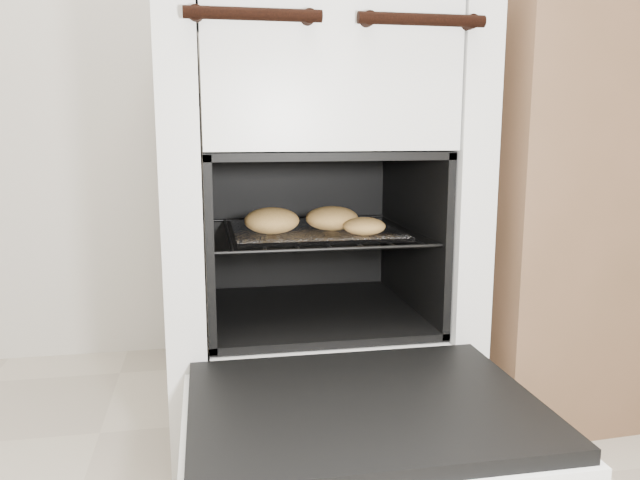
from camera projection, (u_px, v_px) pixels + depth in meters
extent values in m
cube|color=silver|center=(307.00, 201.00, 1.49)|extent=(0.64, 0.68, 0.98)
cylinder|color=black|center=(254.00, 14.00, 1.05)|extent=(0.23, 0.02, 0.02)
cylinder|color=black|center=(422.00, 20.00, 1.10)|extent=(0.23, 0.02, 0.02)
cube|color=black|center=(363.00, 407.00, 1.00)|extent=(0.55, 0.43, 0.03)
cube|color=silver|center=(363.00, 418.00, 1.00)|extent=(0.57, 0.45, 0.02)
cylinder|color=black|center=(211.00, 235.00, 1.38)|extent=(0.01, 0.45, 0.01)
cylinder|color=black|center=(409.00, 229.00, 1.46)|extent=(0.01, 0.45, 0.01)
cylinder|color=black|center=(332.00, 249.00, 1.21)|extent=(0.46, 0.01, 0.01)
cylinder|color=black|center=(299.00, 218.00, 1.62)|extent=(0.46, 0.01, 0.01)
cylinder|color=black|center=(228.00, 234.00, 1.38)|extent=(0.01, 0.43, 0.01)
cylinder|color=black|center=(257.00, 233.00, 1.39)|extent=(0.01, 0.43, 0.01)
cylinder|color=black|center=(285.00, 232.00, 1.41)|extent=(0.01, 0.43, 0.01)
cylinder|color=black|center=(313.00, 231.00, 1.42)|extent=(0.01, 0.43, 0.01)
cylinder|color=black|center=(341.00, 231.00, 1.43)|extent=(0.01, 0.43, 0.01)
cylinder|color=black|center=(368.00, 230.00, 1.44)|extent=(0.01, 0.43, 0.01)
cylinder|color=black|center=(394.00, 229.00, 1.45)|extent=(0.01, 0.43, 0.01)
cube|color=white|center=(315.00, 230.00, 1.40)|extent=(0.36, 0.32, 0.01)
ellipsoid|color=tan|center=(364.00, 226.00, 1.31)|extent=(0.12, 0.12, 0.04)
ellipsoid|color=tan|center=(272.00, 221.00, 1.32)|extent=(0.16, 0.16, 0.06)
ellipsoid|color=tan|center=(332.00, 218.00, 1.37)|extent=(0.16, 0.16, 0.05)
cube|color=brown|center=(620.00, 202.00, 1.62)|extent=(0.98, 0.68, 0.94)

